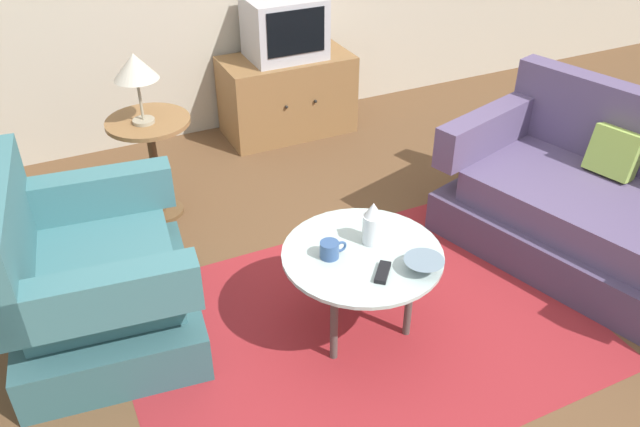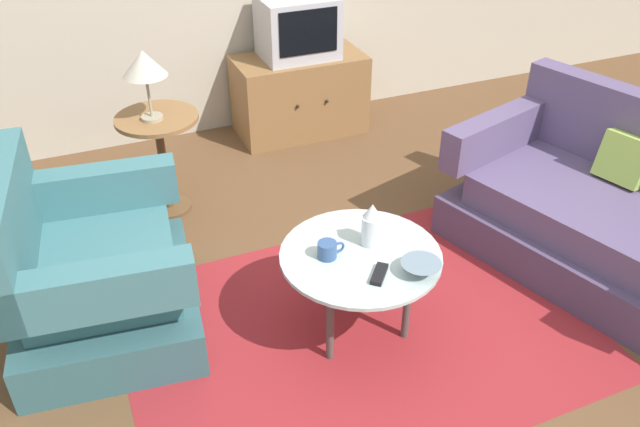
# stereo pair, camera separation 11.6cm
# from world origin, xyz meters

# --- Properties ---
(ground_plane) EXTENTS (16.00, 16.00, 0.00)m
(ground_plane) POSITION_xyz_m (0.00, 0.00, 0.00)
(ground_plane) COLOR brown
(area_rug) EXTENTS (2.19, 1.60, 0.00)m
(area_rug) POSITION_xyz_m (-0.12, 0.04, 0.00)
(area_rug) COLOR maroon
(area_rug) RESTS_ON ground
(armchair) EXTENTS (0.92, 1.05, 0.88)m
(armchair) POSITION_xyz_m (-1.26, 0.56, 0.31)
(armchair) COLOR #325C60
(armchair) RESTS_ON ground
(couch) EXTENTS (1.30, 1.77, 0.86)m
(couch) POSITION_xyz_m (1.35, 0.01, 0.29)
(couch) COLOR #4B3E5C
(couch) RESTS_ON ground
(coffee_table) EXTENTS (0.73, 0.73, 0.46)m
(coffee_table) POSITION_xyz_m (-0.12, 0.04, 0.42)
(coffee_table) COLOR #B2C6C1
(coffee_table) RESTS_ON ground
(side_table) EXTENTS (0.48, 0.48, 0.63)m
(side_table) POSITION_xyz_m (-0.73, 1.47, 0.45)
(side_table) COLOR olive
(side_table) RESTS_ON ground
(tv_stand) EXTENTS (0.94, 0.51, 0.58)m
(tv_stand) POSITION_xyz_m (0.42, 2.18, 0.29)
(tv_stand) COLOR olive
(tv_stand) RESTS_ON ground
(television) EXTENTS (0.53, 0.41, 0.42)m
(television) POSITION_xyz_m (0.42, 2.19, 0.79)
(television) COLOR #B7B7BC
(television) RESTS_ON tv_stand
(table_lamp) EXTENTS (0.24, 0.24, 0.40)m
(table_lamp) POSITION_xyz_m (-0.76, 1.44, 0.95)
(table_lamp) COLOR #9E937A
(table_lamp) RESTS_ON side_table
(vase) EXTENTS (0.09, 0.09, 0.21)m
(vase) POSITION_xyz_m (-0.04, 0.09, 0.56)
(vase) COLOR white
(vase) RESTS_ON coffee_table
(mug) EXTENTS (0.13, 0.09, 0.08)m
(mug) POSITION_xyz_m (-0.27, 0.07, 0.50)
(mug) COLOR #335184
(mug) RESTS_ON coffee_table
(bowl) EXTENTS (0.18, 0.18, 0.05)m
(bowl) POSITION_xyz_m (0.06, -0.18, 0.49)
(bowl) COLOR slate
(bowl) RESTS_ON coffee_table
(tv_remote_dark) EXTENTS (0.13, 0.14, 0.02)m
(tv_remote_dark) POSITION_xyz_m (-0.12, -0.13, 0.47)
(tv_remote_dark) COLOR black
(tv_remote_dark) RESTS_ON coffee_table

